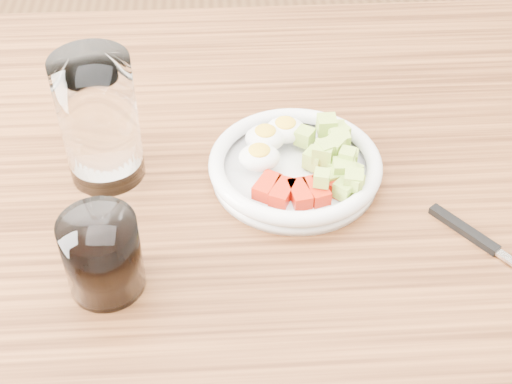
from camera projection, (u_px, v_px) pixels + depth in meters
dining_table at (265, 281)px, 0.81m from camera, size 1.50×0.90×0.77m
bowl at (296, 164)px, 0.78m from camera, size 0.19×0.19×0.05m
fork at (483, 242)px, 0.71m from camera, size 0.11×0.14×0.01m
water_glass at (99, 120)px, 0.75m from camera, size 0.08×0.08×0.15m
coffee_glass at (103, 255)px, 0.65m from camera, size 0.07×0.07×0.08m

